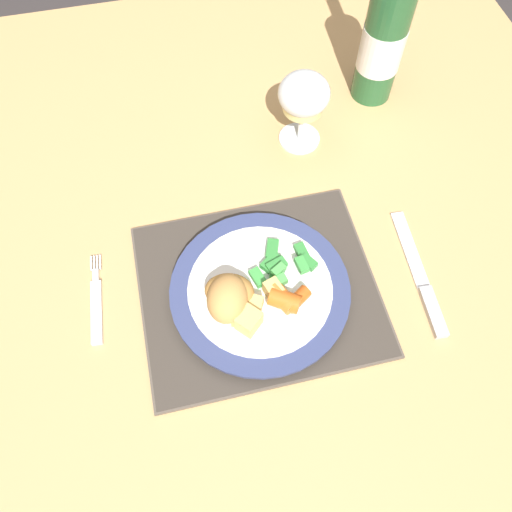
# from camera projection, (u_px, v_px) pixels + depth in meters

# --- Properties ---
(ground_plane) EXTENTS (6.00, 6.00, 0.00)m
(ground_plane) POSITION_uv_depth(u_px,v_px,m) (248.00, 368.00, 1.36)
(ground_plane) COLOR #383333
(dining_table) EXTENTS (1.17, 1.09, 0.74)m
(dining_table) POSITION_uv_depth(u_px,v_px,m) (242.00, 249.00, 0.79)
(dining_table) COLOR tan
(dining_table) RESTS_ON ground
(placemat) EXTENTS (0.31, 0.26, 0.01)m
(placemat) POSITION_uv_depth(u_px,v_px,m) (261.00, 289.00, 0.66)
(placemat) COLOR brown
(placemat) RESTS_ON dining_table
(dinner_plate) EXTENTS (0.23, 0.23, 0.02)m
(dinner_plate) POSITION_uv_depth(u_px,v_px,m) (257.00, 291.00, 0.64)
(dinner_plate) COLOR white
(dinner_plate) RESTS_ON placemat
(breaded_croquettes) EXTENTS (0.07, 0.08, 0.05)m
(breaded_croquettes) POSITION_uv_depth(u_px,v_px,m) (228.00, 295.00, 0.60)
(breaded_croquettes) COLOR #B77F3D
(breaded_croquettes) RESTS_ON dinner_plate
(green_beans_pile) EXTENTS (0.09, 0.08, 0.02)m
(green_beans_pile) POSITION_uv_depth(u_px,v_px,m) (280.00, 265.00, 0.64)
(green_beans_pile) COLOR #338438
(green_beans_pile) RESTS_ON dinner_plate
(glazed_carrots) EXTENTS (0.06, 0.05, 0.02)m
(glazed_carrots) POSITION_uv_depth(u_px,v_px,m) (287.00, 299.00, 0.61)
(glazed_carrots) COLOR orange
(glazed_carrots) RESTS_ON dinner_plate
(fork) EXTENTS (0.02, 0.13, 0.01)m
(fork) POSITION_uv_depth(u_px,v_px,m) (97.00, 305.00, 0.65)
(fork) COLOR silver
(fork) RESTS_ON dining_table
(table_knife) EXTENTS (0.03, 0.19, 0.01)m
(table_knife) POSITION_uv_depth(u_px,v_px,m) (422.00, 282.00, 0.66)
(table_knife) COLOR silver
(table_knife) RESTS_ON dining_table
(wine_glass) EXTENTS (0.08, 0.08, 0.12)m
(wine_glass) POSITION_uv_depth(u_px,v_px,m) (304.00, 97.00, 0.71)
(wine_glass) COLOR silver
(wine_glass) RESTS_ON dining_table
(bottle) EXTENTS (0.07, 0.07, 0.30)m
(bottle) POSITION_uv_depth(u_px,v_px,m) (385.00, 33.00, 0.74)
(bottle) COLOR #23562D
(bottle) RESTS_ON dining_table
(roast_potatoes) EXTENTS (0.07, 0.07, 0.03)m
(roast_potatoes) POSITION_uv_depth(u_px,v_px,m) (253.00, 311.00, 0.60)
(roast_potatoes) COLOR #E5BC66
(roast_potatoes) RESTS_ON dinner_plate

